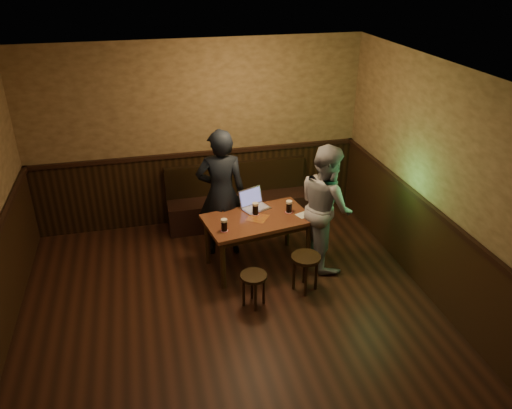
{
  "coord_description": "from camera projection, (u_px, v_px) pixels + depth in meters",
  "views": [
    {
      "loc": [
        -0.81,
        -4.1,
        3.85
      ],
      "look_at": [
        0.51,
        1.38,
        0.98
      ],
      "focal_mm": 35.0,
      "sensor_mm": 36.0,
      "label": 1
    }
  ],
  "objects": [
    {
      "name": "bench",
      "position": [
        238.0,
        204.0,
        7.83
      ],
      "size": [
        2.2,
        0.5,
        0.95
      ],
      "color": "black",
      "rests_on": "ground"
    },
    {
      "name": "pint_right",
      "position": [
        289.0,
        207.0,
        6.64
      ],
      "size": [
        0.11,
        0.11,
        0.17
      ],
      "color": "maroon",
      "rests_on": "pub_table"
    },
    {
      "name": "person_suit",
      "position": [
        221.0,
        194.0,
        6.77
      ],
      "size": [
        0.72,
        0.52,
        1.83
      ],
      "primitive_type": "imported",
      "rotation": [
        0.0,
        0.0,
        3.01
      ],
      "color": "black",
      "rests_on": "ground"
    },
    {
      "name": "pint_mid",
      "position": [
        255.0,
        209.0,
        6.59
      ],
      "size": [
        0.11,
        0.11,
        0.17
      ],
      "color": "maroon",
      "rests_on": "pub_table"
    },
    {
      "name": "laptop",
      "position": [
        253.0,
        203.0,
        6.78
      ],
      "size": [
        0.44,
        0.4,
        0.25
      ],
      "rotation": [
        0.0,
        0.0,
        0.39
      ],
      "color": "silver",
      "rests_on": "pub_table"
    },
    {
      "name": "pint_left",
      "position": [
        224.0,
        225.0,
        6.2
      ],
      "size": [
        0.11,
        0.11,
        0.16
      ],
      "color": "maroon",
      "rests_on": "pub_table"
    },
    {
      "name": "room",
      "position": [
        234.0,
        241.0,
        5.12
      ],
      "size": [
        5.04,
        6.04,
        2.84
      ],
      "color": "black",
      "rests_on": "ground"
    },
    {
      "name": "stool_left",
      "position": [
        254.0,
        281.0,
        5.94
      ],
      "size": [
        0.34,
        0.34,
        0.44
      ],
      "rotation": [
        0.0,
        0.0,
        -0.06
      ],
      "color": "black",
      "rests_on": "ground"
    },
    {
      "name": "person_grey",
      "position": [
        326.0,
        206.0,
        6.57
      ],
      "size": [
        0.71,
        0.87,
        1.71
      ],
      "primitive_type": "imported",
      "rotation": [
        0.0,
        0.0,
        1.64
      ],
      "color": "gray",
      "rests_on": "ground"
    },
    {
      "name": "stool_right",
      "position": [
        306.0,
        263.0,
        6.2
      ],
      "size": [
        0.45,
        0.45,
        0.5
      ],
      "rotation": [
        0.0,
        0.0,
        -0.25
      ],
      "color": "black",
      "rests_on": "ground"
    },
    {
      "name": "pub_table",
      "position": [
        257.0,
        224.0,
        6.58
      ],
      "size": [
        1.48,
        1.0,
        0.74
      ],
      "rotation": [
        0.0,
        0.0,
        0.17
      ],
      "color": "#4F2416",
      "rests_on": "ground"
    },
    {
      "name": "menu",
      "position": [
        305.0,
        214.0,
        6.62
      ],
      "size": [
        0.26,
        0.22,
        0.0
      ],
      "primitive_type": "cube",
      "rotation": [
        0.0,
        0.0,
        0.36
      ],
      "color": "silver",
      "rests_on": "pub_table"
    }
  ]
}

